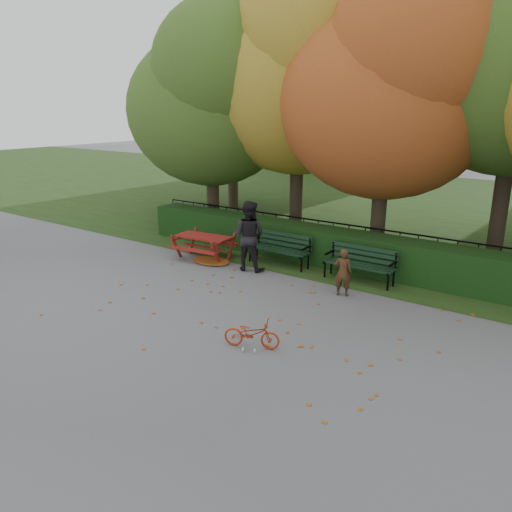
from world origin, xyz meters
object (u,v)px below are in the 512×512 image
Objects in this scene: tree_c at (397,84)px; bench_left at (280,246)px; tree_b at (305,68)px; bench_right at (361,261)px; tree_a at (213,98)px; adult at (249,236)px; picnic_table at (204,241)px; child at (343,272)px; tree_f at (235,69)px; bicycle at (252,334)px.

tree_c is 4.44× the size of bench_left.
bench_right is (3.54, -3.04, -4.88)m from tree_b.
adult is (3.46, -2.78, -3.57)m from tree_a.
tree_a is 3.11m from tree_b.
picnic_table is 4.59m from child.
tree_f is (-7.97, 3.28, 0.87)m from tree_c.
child is 2.95m from adult.
adult is at bearing -162.28° from bench_right.
tree_a reaches higher than bicycle.
adult is at bearing -50.03° from tree_f.
bench_left is at bearing -45.62° from child.
picnic_table is (-2.10, -0.83, 0.01)m from bench_left.
adult reaches higher than child.
adult reaches higher than picnic_table.
picnic_table is at bearing -143.83° from tree_c.
bicycle is (2.74, -3.64, -0.67)m from adult.
tree_b is at bearing 139.33° from bench_right.
tree_c reaches higher than child.
bench_left is 1.00× the size of bench_right.
child is (0.08, -1.18, 0.05)m from bench_right.
child is at bearing 162.80° from adult.
tree_c is 4.44× the size of bench_right.
tree_c is 0.87× the size of tree_f.
bench_right is 4.57m from picnic_table.
tree_a is 5.70m from adult.
picnic_table is (3.74, -6.37, -5.16)m from tree_f.
picnic_table is at bearing -59.61° from tree_f.
picnic_table is 1.52× the size of child.
bench_right is (0.27, -2.26, -4.30)m from tree_c.
tree_b is 5.87m from bench_left.
tree_a is 5.14m from picnic_table.
bicycle is at bearing 66.84° from child.
tree_a is 6.04m from tree_c.
tree_b is 6.00m from adult.
bench_left is 1.59× the size of child.
bench_left is (3.89, -1.88, -4.00)m from tree_a.
adult is (-2.57, -3.17, -3.88)m from tree_c.
picnic_table is at bearing -103.82° from tree_b.
bench_left is 2.75m from child.
tree_f is at bearing 152.01° from tree_b.
bench_right is 3.00m from adult.
adult is 1.82× the size of bicycle.
child is (0.35, -3.44, -4.26)m from tree_c.
bench_left is at bearing 4.98° from bicycle.
tree_b is 0.96× the size of tree_f.
bench_right is 4.55m from bicycle.
adult is at bearing -115.53° from bench_left.
picnic_table is 5.77m from bicycle.
adult is at bearing -25.59° from child.
adult is at bearing -8.32° from picnic_table.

